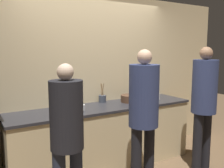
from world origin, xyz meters
TOP-DOWN VIEW (x-y plane):
  - wall_back at (0.00, 0.72)m, footprint 5.20×0.06m
  - counter at (0.00, 0.38)m, footprint 2.81×0.70m
  - person_left at (-0.91, -0.49)m, footprint 0.33×0.33m
  - person_center at (0.07, -0.45)m, footprint 0.36×0.36m
  - person_right at (1.17, -0.44)m, footprint 0.35×0.35m
  - fruit_bowl at (0.49, 0.41)m, footprint 0.30×0.30m
  - utensil_crock at (0.11, 0.62)m, footprint 0.12×0.12m
  - bottle_clear at (1.00, 0.33)m, footprint 0.05×0.05m
  - bottle_dark at (-0.77, 0.29)m, footprint 0.08×0.08m
  - cup_white at (-0.40, 0.28)m, footprint 0.09×0.09m

SIDE VIEW (x-z plane):
  - counter at x=0.00m, z-range 0.00..0.94m
  - person_left at x=-0.91m, z-range 0.14..1.77m
  - cup_white at x=-0.40m, z-range 0.94..1.02m
  - fruit_bowl at x=0.49m, z-range 0.92..1.07m
  - bottle_clear at x=1.00m, z-range 0.92..1.07m
  - utensil_crock at x=0.11m, z-range 0.85..1.15m
  - bottle_dark at x=-0.77m, z-range 0.91..1.16m
  - person_center at x=0.07m, z-range 0.18..1.93m
  - person_right at x=1.17m, z-range 0.17..1.97m
  - wall_back at x=0.00m, z-range 0.00..2.60m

